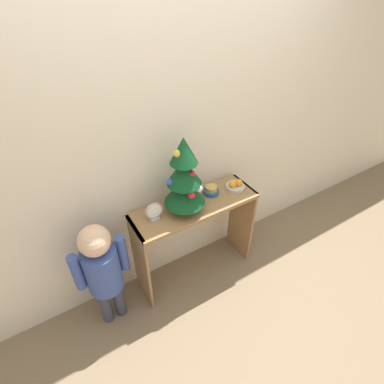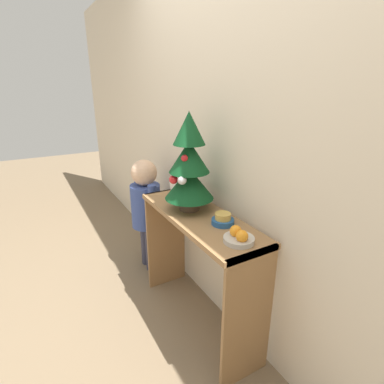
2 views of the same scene
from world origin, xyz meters
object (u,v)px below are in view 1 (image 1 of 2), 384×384
Objects in this scene: fruit_bowl at (235,185)px; child_figure at (102,268)px; mini_tree at (184,178)px; desk_clock at (154,212)px; singing_bowl at (211,190)px.

child_figure is at bearing -177.67° from fruit_bowl.
child_figure is at bearing -177.03° from mini_tree.
mini_tree is 4.13× the size of desk_clock.
mini_tree reaches higher than child_figure.
singing_bowl is 0.52m from desk_clock.
singing_bowl is 0.88× the size of desk_clock.
fruit_bowl is 1.22× the size of singing_bowl.
fruit_bowl is at bearing -13.20° from singing_bowl.
fruit_bowl is 0.16× the size of child_figure.
mini_tree is at bearing -178.58° from fruit_bowl.
child_figure is (-0.97, -0.10, -0.23)m from singing_bowl.
mini_tree is at bearing 2.97° from child_figure.
mini_tree reaches higher than desk_clock.
singing_bowl is at bearing 166.80° from fruit_bowl.
fruit_bowl is at bearing 2.33° from child_figure.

